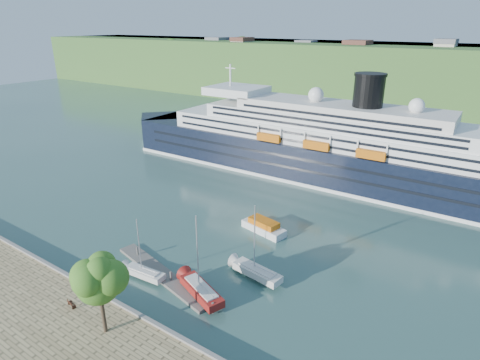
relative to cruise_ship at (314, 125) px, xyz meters
name	(u,v)px	position (x,y,z in m)	size (l,w,h in m)	color
ground	(117,308)	(0.23, -54.45, -11.52)	(400.00, 400.00, 0.00)	#2B4D49
far_hillside	(413,78)	(0.23, 90.55, 0.48)	(400.00, 50.00, 24.00)	#355C25
quay_coping	(115,301)	(0.23, -54.65, -10.37)	(220.00, 0.50, 0.30)	slate
cruise_ship	(314,125)	(0.00, 0.00, 0.00)	(102.62, 14.94, 23.04)	black
park_bench	(72,303)	(-3.35, -57.95, -10.08)	(1.37, 0.56, 0.88)	#3F1E12
promenade_tree	(100,292)	(3.22, -58.34, -5.41)	(6.17, 6.17, 10.22)	#32641A
floating_pontoon	(162,274)	(-0.05, -46.58, -11.31)	(19.23, 2.35, 0.43)	#67645C
sailboat_white_near	(142,251)	(-1.51, -48.35, -7.33)	(6.49, 1.80, 8.38)	silver
sailboat_red	(200,261)	(7.38, -47.26, -6.18)	(8.27, 2.30, 10.69)	maroon
sailboat_white_far	(258,246)	(10.90, -39.92, -6.45)	(7.85, 2.18, 10.14)	silver
tender_launch	(264,226)	(4.89, -28.35, -10.45)	(7.75, 2.65, 2.14)	#C9610B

